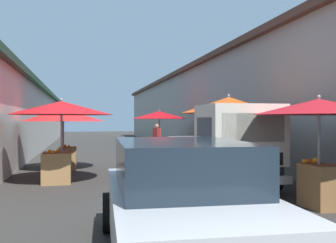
{
  "coord_description": "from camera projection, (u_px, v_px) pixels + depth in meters",
  "views": [
    {
      "loc": [
        -1.33,
        1.89,
        1.7
      ],
      "look_at": [
        10.88,
        -0.98,
        1.68
      ],
      "focal_mm": 39.81,
      "sensor_mm": 36.0,
      "label": 1
    }
  ],
  "objects": [
    {
      "name": "fruit_stall_near_left",
      "position": [
        319.0,
        119.0,
        7.31
      ],
      "size": [
        2.57,
        2.57,
        2.21
      ],
      "color": "#9E9EA3",
      "rests_on": "ground"
    },
    {
      "name": "fruit_stall_far_left",
      "position": [
        159.0,
        119.0,
        19.41
      ],
      "size": [
        2.88,
        2.88,
        2.28
      ],
      "color": "#9E9EA3",
      "rests_on": "ground"
    },
    {
      "name": "fruit_stall_far_right",
      "position": [
        227.0,
        113.0,
        10.31
      ],
      "size": [
        2.67,
        2.67,
        2.44
      ],
      "color": "#9E9EA3",
      "rests_on": "ground"
    },
    {
      "name": "vendor_by_crates",
      "position": [
        157.0,
        138.0,
        18.1
      ],
      "size": [
        0.59,
        0.35,
        1.54
      ],
      "color": "navy",
      "rests_on": "ground"
    },
    {
      "name": "ground",
      "position": [
        129.0,
        163.0,
        14.88
      ],
      "size": [
        90.0,
        90.0,
        0.0
      ],
      "primitive_type": "plane",
      "color": "#33302D"
    },
    {
      "name": "delivery_truck",
      "position": [
        228.0,
        147.0,
        9.47
      ],
      "size": [
        4.93,
        2.0,
        2.08
      ],
      "color": "black",
      "rests_on": "ground"
    },
    {
      "name": "building_right_concrete",
      "position": [
        271.0,
        107.0,
        18.77
      ],
      "size": [
        49.8,
        7.5,
        4.78
      ],
      "color": "gray",
      "rests_on": "ground"
    },
    {
      "name": "hatchback_car",
      "position": [
        182.0,
        199.0,
        4.56
      ],
      "size": [
        4.0,
        2.1,
        1.45
      ],
      "color": "#ADAFB5",
      "rests_on": "ground"
    },
    {
      "name": "fruit_stall_mid_lane",
      "position": [
        64.0,
        119.0,
        12.95
      ],
      "size": [
        2.83,
        2.83,
        2.2
      ],
      "color": "#9E9EA3",
      "rests_on": "ground"
    },
    {
      "name": "fruit_stall_near_right",
      "position": [
        61.0,
        118.0,
        10.18
      ],
      "size": [
        2.81,
        2.81,
        2.32
      ],
      "color": "#9E9EA3",
      "rests_on": "ground"
    }
  ]
}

